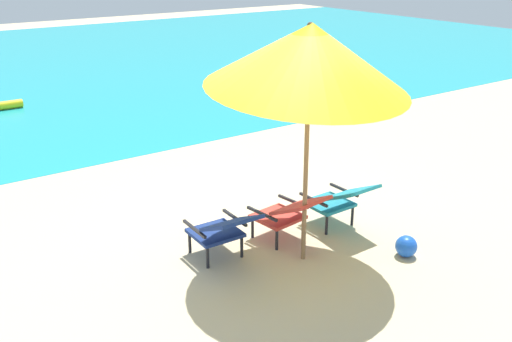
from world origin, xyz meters
The scene contains 7 objects.
ground_plane centered at (0.00, 4.00, 0.00)m, with size 40.00×40.00×0.00m, color #CCB78E.
ocean_band centered at (0.00, 12.62, 0.00)m, with size 40.00×18.00×0.01m, color teal.
lounge_chair_left centered at (-0.80, -0.18, 0.40)m, with size 0.56×0.89×0.68m.
lounge_chair_center centered at (0.06, -0.25, 0.40)m, with size 0.64×0.93×0.68m.
lounge_chair_right centered at (0.80, -0.31, 0.40)m, with size 0.56×0.88×0.68m.
beach_umbrella_center centered at (-0.03, -0.65, 2.28)m, with size 2.32×2.37×2.71m.
beach_ball centered at (0.96, -1.28, 0.12)m, with size 0.25×0.25×0.25m, color blue.
Camera 1 is at (-3.84, -5.12, 3.29)m, focal length 41.20 mm.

